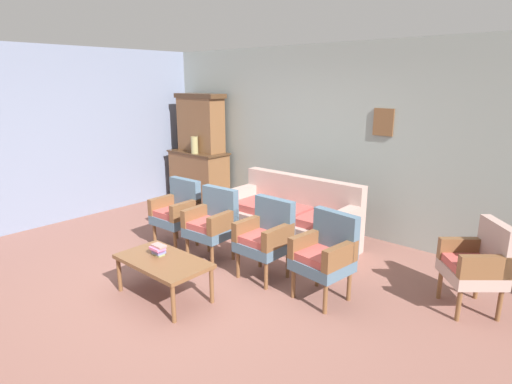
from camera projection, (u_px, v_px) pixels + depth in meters
name	position (u px, v px, depth m)	size (l,w,h in m)	color
ground_plane	(194.00, 283.00, 4.69)	(7.68, 7.68, 0.00)	#84564C
wall_back_with_decor	(326.00, 138.00, 6.25)	(6.40, 0.09, 2.70)	#939E99
wall_left_side	(52.00, 137.00, 6.40)	(0.06, 5.20, 2.70)	slate
side_cabinet	(199.00, 176.00, 7.77)	(1.16, 0.55, 0.93)	brown
cabinet_upper_hutch	(201.00, 122.00, 7.58)	(0.99, 0.38, 1.03)	brown
vase_on_cabinet	(194.00, 145.00, 7.42)	(0.13, 0.13, 0.30)	#9C935D
floral_couch	(290.00, 220.00, 5.76)	(1.88, 0.83, 0.90)	tan
armchair_near_cabinet	(177.00, 210.00, 5.65)	(0.54, 0.51, 0.90)	slate
armchair_row_middle	(212.00, 221.00, 5.19)	(0.55, 0.52, 0.90)	slate
armchair_by_doorway	(266.00, 235.00, 4.73)	(0.53, 0.50, 0.90)	slate
armchair_near_couch_end	(325.00, 253.00, 4.25)	(0.57, 0.55, 0.90)	slate
wingback_chair_by_fireplace	(478.00, 262.00, 4.03)	(0.71, 0.71, 0.90)	tan
coffee_table	(163.00, 263.00, 4.30)	(1.00, 0.56, 0.42)	brown
book_stack_on_table	(158.00, 249.00, 4.37)	(0.16, 0.12, 0.12)	#8A9761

